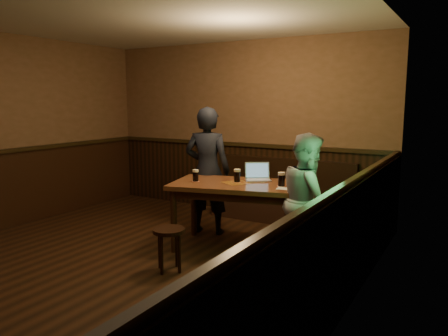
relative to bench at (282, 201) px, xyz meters
name	(u,v)px	position (x,y,z in m)	size (l,w,h in m)	color
room	(124,159)	(-0.84, -2.53, 0.89)	(5.04, 6.04, 2.84)	black
bench	(282,201)	(0.00, 0.00, 0.00)	(2.20, 0.50, 0.95)	black
pub_table	(236,192)	(0.00, -1.47, 0.42)	(1.74, 1.26, 0.84)	#5A2E19
stool_left	(169,237)	(-0.27, -2.49, 0.07)	(0.35, 0.35, 0.48)	black
stool_right	(259,248)	(0.69, -2.22, 0.03)	(0.37, 0.37, 0.43)	black
pint_left	(196,176)	(-0.48, -1.65, 0.60)	(0.10, 0.10, 0.15)	#A02C13
pint_mid	(237,176)	(-0.01, -1.42, 0.61)	(0.11, 0.11, 0.17)	#A02C13
pint_right	(281,179)	(0.57, -1.40, 0.61)	(0.11, 0.11, 0.17)	#A02C13
laptop	(258,176)	(0.15, -1.17, 0.59)	(0.40, 0.38, 0.22)	silver
menu	(286,189)	(0.68, -1.51, 0.53)	(0.22, 0.15, 0.00)	silver
person_suit	(208,171)	(-0.66, -1.08, 0.57)	(0.64, 0.42, 1.77)	black
person_grey	(308,201)	(0.97, -1.59, 0.44)	(0.73, 0.57, 1.50)	gray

